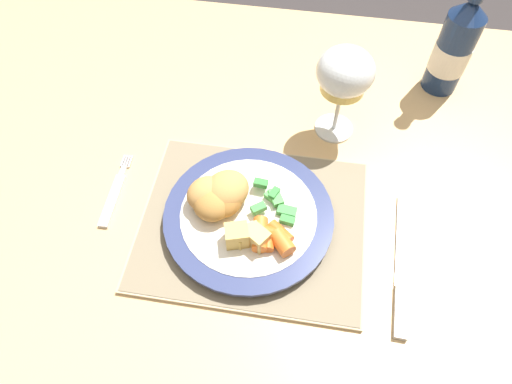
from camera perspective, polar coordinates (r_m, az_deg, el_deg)
ground_plane at (r=1.37m, az=-1.55°, el=-17.22°), size 6.00×6.00×0.00m
dining_table at (r=0.76m, az=-2.67°, el=-2.86°), size 1.50×0.92×0.74m
placemat at (r=0.66m, az=-0.41°, el=-3.93°), size 0.32×0.26×0.01m
dinner_plate at (r=0.65m, az=-0.93°, el=-3.12°), size 0.24×0.24×0.02m
breaded_croquettes at (r=0.63m, az=-4.74°, el=-0.43°), size 0.11×0.10×0.04m
green_beans_pile at (r=0.64m, az=2.37°, el=-1.27°), size 0.07×0.06×0.02m
glazed_carrots at (r=0.61m, az=1.91°, el=-5.56°), size 0.06×0.05×0.02m
fork at (r=0.71m, az=-17.29°, el=-0.35°), size 0.02×0.13×0.01m
table_knife at (r=0.65m, az=17.76°, el=-9.85°), size 0.03×0.21×0.01m
wine_glass at (r=0.70m, az=11.04°, el=14.14°), size 0.09×0.09×0.16m
bottle at (r=0.85m, az=23.60°, el=16.38°), size 0.06×0.06×0.24m
roast_potatoes at (r=0.60m, az=-1.22°, el=-5.54°), size 0.06×0.04×0.03m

